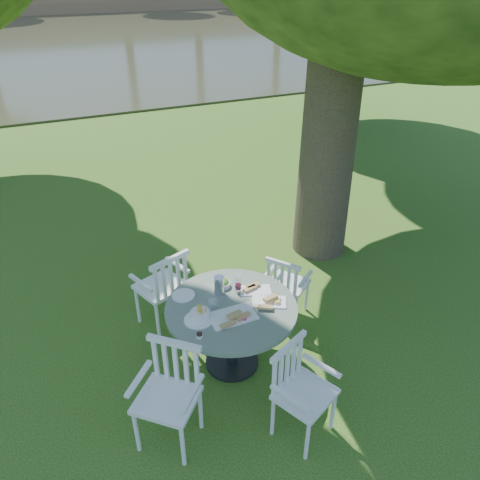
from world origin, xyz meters
The scene contains 8 objects.
ground centered at (0.00, 0.00, 0.00)m, with size 140.00×140.00×0.00m, color #1F430E.
table centered at (-0.53, -0.81, 0.61)m, with size 1.31×1.31×0.77m.
chair_ne centered at (0.33, -0.35, 0.49)m, with size 0.57×0.58×0.84m.
chair_nw centered at (-0.97, 0.04, 0.58)m, with size 0.64×0.62×0.99m.
chair_sw centered at (-1.32, -1.36, 0.58)m, with size 0.68×0.68×0.98m.
chair_se centered at (-0.31, -1.75, 0.55)m, with size 0.61×0.60×0.93m.
tableware centered at (-0.60, -0.74, 0.81)m, with size 1.07×0.79×0.21m.
river centered at (0.00, 23.00, 0.00)m, with size 100.00×28.00×0.12m, color #30321D.
Camera 1 is at (-1.90, -4.15, 3.71)m, focal length 35.00 mm.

